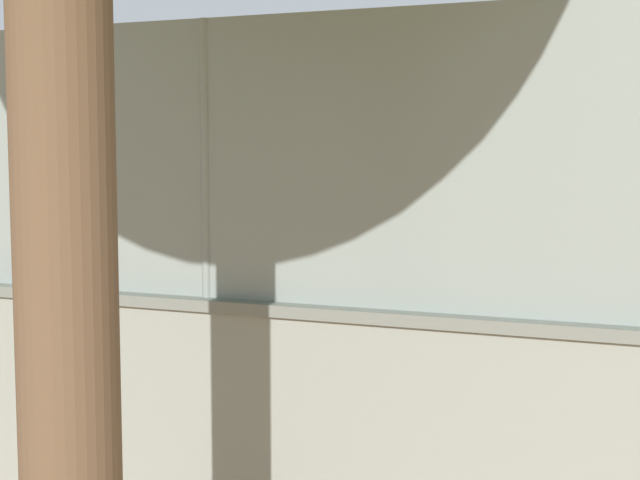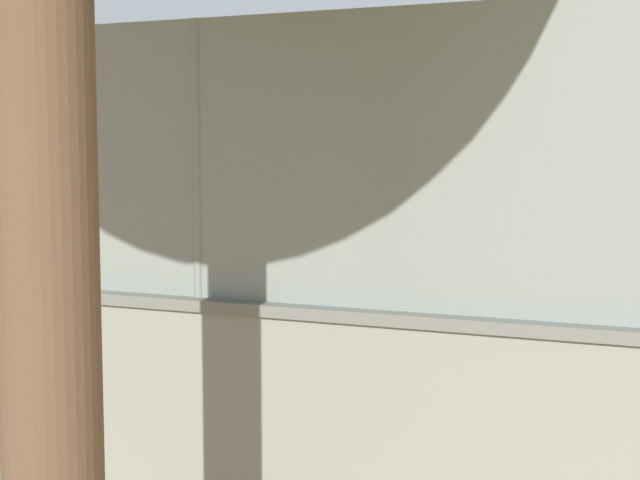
{
  "view_description": "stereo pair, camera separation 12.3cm",
  "coord_description": "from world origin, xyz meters",
  "views": [
    {
      "loc": [
        -5.67,
        19.5,
        2.69
      ],
      "look_at": [
        -0.57,
        8.17,
        1.49
      ],
      "focal_mm": 53.25,
      "sensor_mm": 36.0,
      "label": 1
    },
    {
      "loc": [
        -5.78,
        19.45,
        2.69
      ],
      "look_at": [
        -0.57,
        8.17,
        1.49
      ],
      "focal_mm": 53.25,
      "sensor_mm": 36.0,
      "label": 2
    }
  ],
  "objects": [
    {
      "name": "sports_ball",
      "position": [
        2.64,
        3.97,
        1.55
      ],
      "size": [
        0.12,
        0.12,
        0.12
      ],
      "primitive_type": "sphere",
      "color": "yellow"
    },
    {
      "name": "ground_plane",
      "position": [
        0.0,
        0.0,
        0.0
      ],
      "size": [
        260.0,
        260.0,
        0.0
      ],
      "primitive_type": "plane",
      "color": "tan"
    },
    {
      "name": "player_at_service_line",
      "position": [
        -0.13,
        9.36,
        0.93
      ],
      "size": [
        0.74,
        1.26,
        1.59
      ],
      "color": "#B2B2B2",
      "rests_on": "ground_plane"
    },
    {
      "name": "player_baseline_waiting",
      "position": [
        1.97,
        2.54,
        0.91
      ],
      "size": [
        0.72,
        1.04,
        1.55
      ],
      "color": "black",
      "rests_on": "ground_plane"
    }
  ]
}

